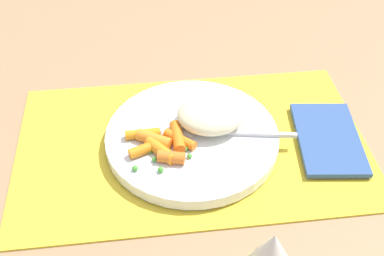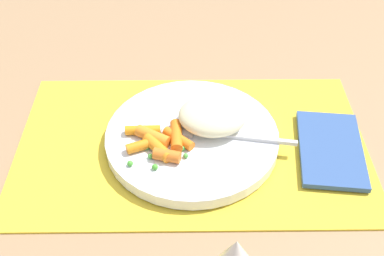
# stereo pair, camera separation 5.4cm
# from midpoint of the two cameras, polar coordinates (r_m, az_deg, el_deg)

# --- Properties ---
(ground_plane) EXTENTS (2.40, 2.40, 0.00)m
(ground_plane) POSITION_cam_midpoint_polar(r_m,az_deg,el_deg) (0.70, 2.21, -2.10)
(ground_plane) COLOR #997551
(placemat) EXTENTS (0.50, 0.30, 0.01)m
(placemat) POSITION_cam_midpoint_polar(r_m,az_deg,el_deg) (0.70, 2.21, -1.92)
(placemat) COLOR gold
(placemat) RESTS_ON ground_plane
(plate) EXTENTS (0.25, 0.25, 0.02)m
(plate) POSITION_cam_midpoint_polar(r_m,az_deg,el_deg) (0.69, 2.24, -1.23)
(plate) COLOR white
(plate) RESTS_ON placemat
(rice_mound) EXTENTS (0.10, 0.08, 0.04)m
(rice_mound) POSITION_cam_midpoint_polar(r_m,az_deg,el_deg) (0.69, 4.69, 1.40)
(rice_mound) COLOR beige
(rice_mound) RESTS_ON plate
(carrot_portion) EXTENTS (0.10, 0.08, 0.02)m
(carrot_portion) POSITION_cam_midpoint_polar(r_m,az_deg,el_deg) (0.66, -1.44, -1.61)
(carrot_portion) COLOR orange
(carrot_portion) RESTS_ON plate
(pea_scatter) EXTENTS (0.08, 0.09, 0.01)m
(pea_scatter) POSITION_cam_midpoint_polar(r_m,az_deg,el_deg) (0.67, -1.40, -1.90)
(pea_scatter) COLOR green
(pea_scatter) RESTS_ON plate
(fork) EXTENTS (0.19, 0.04, 0.01)m
(fork) POSITION_cam_midpoint_polar(r_m,az_deg,el_deg) (0.68, 4.92, -0.81)
(fork) COLOR silver
(fork) RESTS_ON plate
(napkin) EXTENTS (0.10, 0.16, 0.01)m
(napkin) POSITION_cam_midpoint_polar(r_m,az_deg,el_deg) (0.72, 18.12, -2.43)
(napkin) COLOR #33518C
(napkin) RESTS_ON placemat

